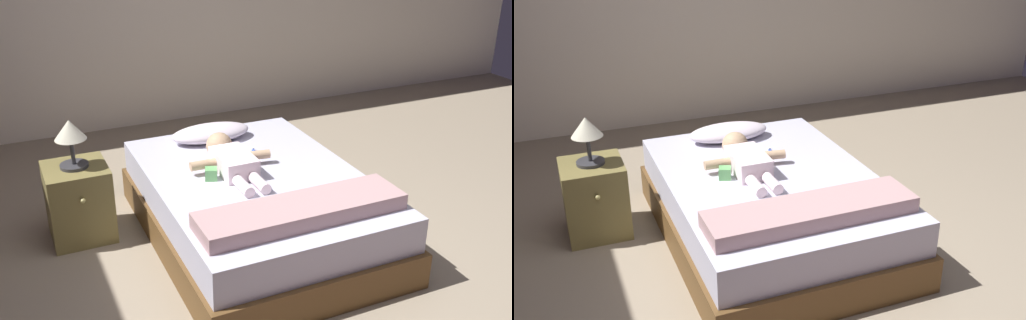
# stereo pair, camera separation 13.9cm
# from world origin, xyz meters

# --- Properties ---
(ground_plane) EXTENTS (8.00, 8.00, 0.00)m
(ground_plane) POSITION_xyz_m (0.00, 0.00, 0.00)
(ground_plane) COLOR gray
(bed) EXTENTS (1.24, 1.76, 0.41)m
(bed) POSITION_xyz_m (-0.06, 0.71, 0.20)
(bed) COLOR brown
(bed) RESTS_ON ground_plane
(pillow) EXTENTS (0.54, 0.26, 0.11)m
(pillow) POSITION_xyz_m (-0.11, 1.34, 0.47)
(pillow) COLOR silver
(pillow) RESTS_ON bed
(baby) EXTENTS (0.51, 0.67, 0.17)m
(baby) POSITION_xyz_m (-0.16, 0.85, 0.48)
(baby) COLOR white
(baby) RESTS_ON bed
(toothbrush) EXTENTS (0.01, 0.16, 0.02)m
(toothbrush) POSITION_xyz_m (0.07, 1.00, 0.42)
(toothbrush) COLOR blue
(toothbrush) RESTS_ON bed
(nightstand) EXTENTS (0.37, 0.40, 0.47)m
(nightstand) POSITION_xyz_m (-1.04, 1.16, 0.23)
(nightstand) COLOR olive
(nightstand) RESTS_ON ground_plane
(lamp) EXTENTS (0.18, 0.18, 0.29)m
(lamp) POSITION_xyz_m (-1.04, 1.16, 0.67)
(lamp) COLOR #333338
(lamp) RESTS_ON nightstand
(blanket) EXTENTS (1.11, 0.29, 0.08)m
(blanket) POSITION_xyz_m (-0.06, 0.14, 0.45)
(blanket) COLOR #B68E8F
(blanket) RESTS_ON bed
(toy_block) EXTENTS (0.09, 0.09, 0.07)m
(toy_block) POSITION_xyz_m (-0.32, 0.77, 0.45)
(toy_block) COLOR #66B463
(toy_block) RESTS_ON bed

